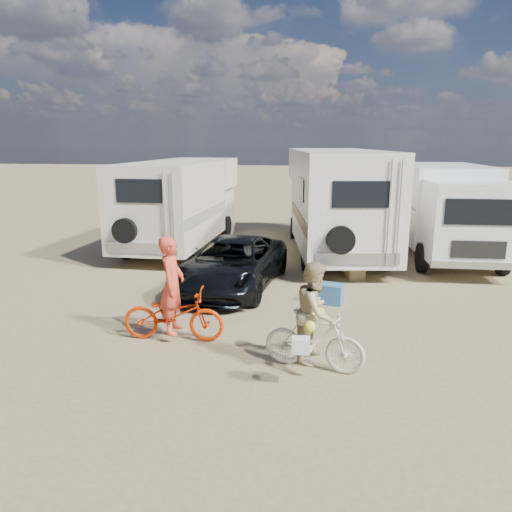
# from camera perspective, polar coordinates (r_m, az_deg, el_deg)

# --- Properties ---
(ground) EXTENTS (140.00, 140.00, 0.00)m
(ground) POSITION_cam_1_polar(r_m,az_deg,el_deg) (10.51, 7.96, -8.55)
(ground) COLOR #968259
(ground) RESTS_ON ground
(rv_main) EXTENTS (3.76, 8.61, 3.61)m
(rv_main) POSITION_cam_1_polar(r_m,az_deg,el_deg) (17.33, 9.31, 6.28)
(rv_main) COLOR white
(rv_main) RESTS_ON ground
(rv_left) EXTENTS (2.97, 7.57, 3.19)m
(rv_left) POSITION_cam_1_polar(r_m,az_deg,el_deg) (18.29, -8.85, 6.01)
(rv_left) COLOR beige
(rv_left) RESTS_ON ground
(box_truck) EXTENTS (2.68, 6.62, 3.10)m
(box_truck) POSITION_cam_1_polar(r_m,az_deg,el_deg) (17.48, 21.72, 4.73)
(box_truck) COLOR white
(box_truck) RESTS_ON ground
(dark_suv) EXTENTS (2.83, 5.07, 1.34)m
(dark_suv) POSITION_cam_1_polar(r_m,az_deg,el_deg) (13.10, -2.80, -0.90)
(dark_suv) COLOR black
(dark_suv) RESTS_ON ground
(bike_man) EXTENTS (2.05, 0.76, 1.07)m
(bike_man) POSITION_cam_1_polar(r_m,az_deg,el_deg) (9.84, -9.74, -6.85)
(bike_man) COLOR #C52800
(bike_man) RESTS_ON ground
(bike_woman) EXTENTS (1.85, 0.92, 1.07)m
(bike_woman) POSITION_cam_1_polar(r_m,az_deg,el_deg) (8.56, 6.88, -9.88)
(bike_woman) COLOR beige
(bike_woman) RESTS_ON ground
(rider_man) EXTENTS (0.48, 0.72, 1.95)m
(rider_man) POSITION_cam_1_polar(r_m,az_deg,el_deg) (9.69, -9.84, -4.40)
(rider_man) COLOR #DE422A
(rider_man) RESTS_ON ground
(rider_woman) EXTENTS (0.85, 0.99, 1.76)m
(rider_woman) POSITION_cam_1_polar(r_m,az_deg,el_deg) (8.43, 6.95, -7.73)
(rider_woman) COLOR tan
(rider_woman) RESTS_ON ground
(cooler) EXTENTS (0.69, 0.57, 0.49)m
(cooler) POSITION_cam_1_polar(r_m,az_deg,el_deg) (12.07, 8.75, -4.41)
(cooler) COLOR #326595
(cooler) RESTS_ON ground
(crate) EXTENTS (0.58, 0.58, 0.38)m
(crate) POSITION_cam_1_polar(r_m,az_deg,el_deg) (14.32, 11.64, -1.91)
(crate) COLOR olive
(crate) RESTS_ON ground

